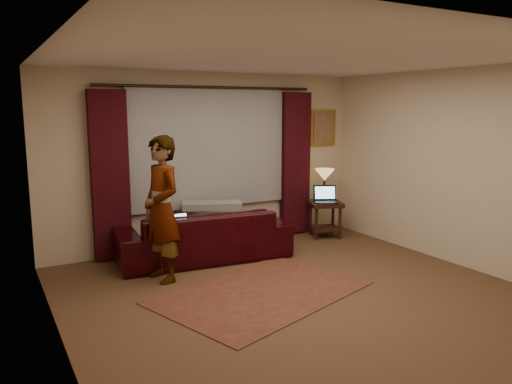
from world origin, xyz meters
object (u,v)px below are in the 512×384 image
(sofa, at_px, (203,226))
(end_table, at_px, (325,219))
(tiffany_lamp, at_px, (324,184))
(person, at_px, (162,209))
(laptop_sofa, at_px, (180,223))
(laptop_table, at_px, (326,194))

(sofa, height_order, end_table, sofa)
(tiffany_lamp, distance_m, person, 3.17)
(laptop_sofa, height_order, person, person)
(sofa, relative_size, tiffany_lamp, 4.58)
(sofa, distance_m, person, 1.02)
(laptop_sofa, height_order, end_table, laptop_sofa)
(end_table, relative_size, laptop_table, 1.46)
(end_table, relative_size, person, 0.33)
(end_table, distance_m, person, 3.12)
(tiffany_lamp, bearing_deg, sofa, -172.51)
(sofa, height_order, person, person)
(sofa, xyz_separation_m, laptop_table, (2.17, 0.09, 0.24))
(laptop_sofa, distance_m, laptop_table, 2.59)
(tiffany_lamp, relative_size, laptop_table, 1.29)
(end_table, bearing_deg, laptop_sofa, -172.42)
(sofa, relative_size, laptop_table, 5.92)
(laptop_sofa, relative_size, laptop_table, 0.86)
(laptop_sofa, bearing_deg, sofa, 20.93)
(end_table, xyz_separation_m, person, (-2.98, -0.71, 0.59))
(laptop_sofa, relative_size, person, 0.19)
(end_table, bearing_deg, laptop_table, -120.36)
(sofa, height_order, tiffany_lamp, tiffany_lamp)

